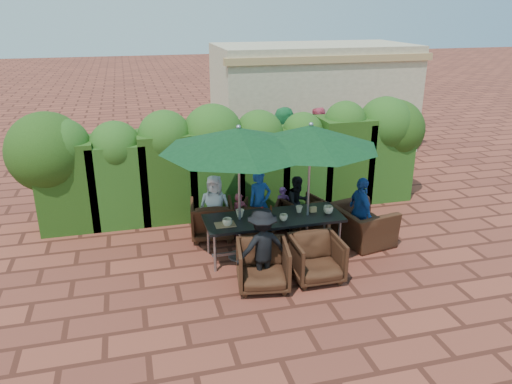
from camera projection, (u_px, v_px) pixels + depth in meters
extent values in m
plane|color=brown|center=(265.00, 257.00, 9.13)|extent=(80.00, 80.00, 0.00)
cube|color=black|center=(274.00, 218.00, 8.97)|extent=(2.49, 0.90, 0.05)
cube|color=gray|center=(273.00, 248.00, 9.19)|extent=(2.29, 0.05, 0.05)
cylinder|color=gray|center=(215.00, 253.00, 8.52)|extent=(0.05, 0.05, 0.70)
cylinder|color=gray|center=(208.00, 236.00, 9.15)|extent=(0.05, 0.05, 0.70)
cylinder|color=gray|center=(339.00, 238.00, 9.06)|extent=(0.05, 0.05, 0.70)
cylinder|color=gray|center=(325.00, 223.00, 9.69)|extent=(0.05, 0.05, 0.70)
cylinder|color=gray|center=(240.00, 256.00, 9.14)|extent=(0.44, 0.44, 0.03)
cylinder|color=gray|center=(239.00, 196.00, 8.72)|extent=(0.04, 0.04, 2.40)
cone|color=black|center=(239.00, 139.00, 8.36)|extent=(2.69, 2.69, 0.38)
sphere|color=gray|center=(238.00, 127.00, 8.29)|extent=(0.08, 0.08, 0.08)
cylinder|color=gray|center=(306.00, 251.00, 9.32)|extent=(0.44, 0.44, 0.03)
cylinder|color=gray|center=(308.00, 192.00, 8.90)|extent=(0.04, 0.04, 2.40)
cone|color=black|center=(311.00, 136.00, 8.54)|extent=(2.40, 2.40, 0.38)
sphere|color=gray|center=(311.00, 125.00, 8.47)|extent=(0.08, 0.08, 0.08)
imported|color=black|center=(212.00, 217.00, 9.79)|extent=(0.90, 0.85, 0.83)
imported|color=black|center=(260.00, 216.00, 9.98)|extent=(0.91, 0.89, 0.72)
imported|color=black|center=(303.00, 212.00, 10.14)|extent=(0.88, 0.85, 0.73)
imported|color=black|center=(263.00, 264.00, 8.03)|extent=(0.93, 0.88, 0.84)
imported|color=black|center=(317.00, 257.00, 8.27)|extent=(0.80, 0.75, 0.82)
imported|color=black|center=(362.00, 219.00, 9.54)|extent=(0.91, 1.22, 0.96)
imported|color=silver|center=(215.00, 207.00, 9.70)|extent=(0.72, 0.57, 1.28)
imported|color=#1C479A|center=(260.00, 203.00, 9.85)|extent=(0.54, 0.48, 1.32)
imported|color=black|center=(298.00, 203.00, 10.08)|extent=(0.62, 0.49, 1.13)
imported|color=black|center=(262.00, 247.00, 8.04)|extent=(0.90, 0.52, 1.33)
imported|color=#1C479A|center=(361.00, 211.00, 9.42)|extent=(0.40, 0.79, 1.34)
imported|color=#CD4861|center=(240.00, 215.00, 9.85)|extent=(0.36, 0.31, 0.88)
imported|color=#894697|center=(283.00, 207.00, 10.24)|extent=(0.35, 0.31, 0.86)
imported|color=#258846|center=(284.00, 143.00, 12.94)|extent=(1.82, 1.58, 1.92)
imported|color=#CD4861|center=(316.00, 140.00, 13.47)|extent=(1.00, 0.90, 1.78)
imported|color=gray|center=(332.00, 145.00, 13.47)|extent=(1.09, 0.86, 1.55)
imported|color=beige|center=(227.00, 222.00, 8.59)|extent=(0.17, 0.17, 0.14)
imported|color=beige|center=(240.00, 213.00, 8.94)|extent=(0.15, 0.15, 0.14)
imported|color=beige|center=(284.00, 217.00, 8.80)|extent=(0.15, 0.15, 0.12)
imported|color=beige|center=(299.00, 209.00, 9.15)|extent=(0.13, 0.13, 0.12)
imported|color=beige|center=(328.00, 210.00, 9.10)|extent=(0.18, 0.18, 0.14)
cylinder|color=#B20C0A|center=(262.00, 211.00, 8.99)|extent=(0.04, 0.04, 0.17)
cylinder|color=#4C230C|center=(271.00, 210.00, 9.05)|extent=(0.04, 0.04, 0.17)
cube|color=#976D49|center=(225.00, 225.00, 8.63)|extent=(0.35, 0.25, 0.02)
cube|color=tan|center=(260.00, 217.00, 8.84)|extent=(0.12, 0.06, 0.10)
cube|color=tan|center=(313.00, 209.00, 9.17)|extent=(0.12, 0.06, 0.10)
cube|color=#1C3A0F|center=(68.00, 185.00, 10.07)|extent=(1.15, 0.95, 1.83)
sphere|color=#1C3A0F|center=(62.00, 146.00, 9.78)|extent=(1.10, 1.10, 1.10)
cube|color=#1C3A0F|center=(119.00, 183.00, 10.32)|extent=(1.15, 0.95, 1.74)
sphere|color=#1C3A0F|center=(115.00, 147.00, 10.05)|extent=(1.07, 1.07, 1.07)
cube|color=#1C3A0F|center=(167.00, 176.00, 10.53)|extent=(1.15, 0.95, 1.88)
sphere|color=#1C3A0F|center=(165.00, 137.00, 10.23)|extent=(1.11, 1.11, 1.11)
cube|color=#1C3A0F|center=(214.00, 172.00, 10.77)|extent=(1.15, 0.95, 1.88)
sphere|color=#1C3A0F|center=(213.00, 134.00, 10.47)|extent=(1.27, 1.27, 1.27)
cube|color=#1C3A0F|center=(259.00, 170.00, 11.02)|extent=(1.15, 0.95, 1.81)
sphere|color=#1C3A0F|center=(259.00, 135.00, 10.73)|extent=(1.07, 1.07, 1.07)
cube|color=#1C3A0F|center=(302.00, 167.00, 11.26)|extent=(1.15, 0.95, 1.78)
sphere|color=#1C3A0F|center=(303.00, 133.00, 10.98)|extent=(0.92, 0.92, 0.92)
cube|color=#1C3A0F|center=(343.00, 160.00, 11.46)|extent=(1.15, 0.95, 1.97)
sphere|color=#1C3A0F|center=(345.00, 122.00, 11.15)|extent=(0.95, 0.95, 0.95)
cube|color=#1C3A0F|center=(382.00, 159.00, 11.71)|extent=(1.15, 0.95, 1.86)
sphere|color=#1C3A0F|center=(385.00, 124.00, 11.42)|extent=(1.26, 1.26, 1.26)
sphere|color=#1C3A0F|center=(47.00, 152.00, 9.84)|extent=(1.60, 1.60, 1.60)
sphere|color=#1C3A0F|center=(394.00, 129.00, 11.64)|extent=(1.40, 1.40, 1.40)
cube|color=beige|center=(312.00, 97.00, 15.73)|extent=(6.00, 3.00, 3.20)
cube|color=tan|center=(332.00, 59.00, 13.96)|extent=(6.20, 0.25, 0.20)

